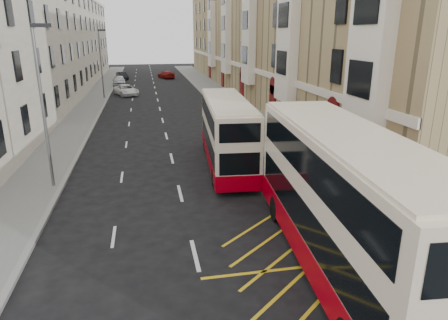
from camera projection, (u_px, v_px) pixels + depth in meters
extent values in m
cube|color=slate|center=(241.00, 112.00, 40.26)|extent=(4.00, 120.00, 0.15)
cube|color=slate|center=(81.00, 118.00, 37.40)|extent=(3.00, 120.00, 0.15)
cube|color=gray|center=(222.00, 113.00, 39.89)|extent=(0.25, 120.00, 0.15)
cube|color=gray|center=(98.00, 118.00, 37.68)|extent=(0.25, 120.00, 0.15)
cube|color=tan|center=(266.00, 35.00, 53.79)|extent=(10.00, 79.00, 15.00)
cube|color=white|center=(229.00, 62.00, 53.92)|extent=(0.18, 79.00, 0.50)
cube|color=white|center=(371.00, 37.00, 19.61)|extent=(0.80, 3.20, 10.00)
cube|color=white|center=(288.00, 36.00, 30.83)|extent=(0.80, 3.20, 10.00)
cube|color=white|center=(249.00, 35.00, 42.05)|extent=(0.80, 3.20, 10.00)
cube|color=white|center=(226.00, 35.00, 53.27)|extent=(0.80, 3.20, 10.00)
cube|color=white|center=(211.00, 35.00, 64.49)|extent=(0.80, 3.20, 10.00)
cube|color=#540809|center=(331.00, 133.00, 25.17)|extent=(0.20, 1.60, 3.00)
cube|color=#540809|center=(273.00, 102.00, 36.39)|extent=(0.20, 1.60, 3.00)
cube|color=#540809|center=(242.00, 86.00, 47.61)|extent=(0.20, 1.60, 3.00)
cube|color=#540809|center=(223.00, 76.00, 58.82)|extent=(0.20, 1.60, 3.00)
cube|color=#540809|center=(210.00, 69.00, 70.04)|extent=(0.20, 1.60, 3.00)
cube|color=#EEE8CF|center=(42.00, 43.00, 48.84)|extent=(9.00, 79.00, 13.00)
cube|color=black|center=(424.00, 227.00, 13.49)|extent=(0.08, 0.08, 2.60)
cylinder|color=#AD151E|center=(376.00, 243.00, 14.05)|extent=(0.06, 0.06, 1.00)
cylinder|color=#AD151E|center=(334.00, 206.00, 17.09)|extent=(0.06, 0.06, 1.00)
cylinder|color=#AD151E|center=(305.00, 180.00, 20.13)|extent=(0.06, 0.06, 1.00)
cube|color=#AD151E|center=(335.00, 195.00, 16.95)|extent=(0.05, 6.50, 0.06)
cube|color=#AD151E|center=(335.00, 205.00, 17.08)|extent=(0.05, 6.50, 0.06)
cylinder|color=slate|center=(43.00, 109.00, 19.54)|extent=(0.16, 0.16, 8.00)
cube|color=black|center=(41.00, 25.00, 18.43)|extent=(0.90, 0.18, 0.18)
cylinder|color=slate|center=(101.00, 64.00, 47.59)|extent=(0.16, 0.16, 8.00)
cube|color=black|center=(102.00, 30.00, 46.48)|extent=(0.90, 0.18, 0.18)
cube|color=beige|center=(344.00, 200.00, 12.90)|extent=(3.76, 12.23, 4.32)
cube|color=#9E000D|center=(339.00, 246.00, 13.41)|extent=(3.80, 12.26, 0.98)
cube|color=black|center=(342.00, 215.00, 13.06)|extent=(3.72, 11.27, 1.20)
cube|color=black|center=(348.00, 161.00, 12.50)|extent=(3.72, 11.27, 1.09)
cube|color=beige|center=(350.00, 134.00, 12.23)|extent=(3.61, 11.74, 0.13)
cube|color=black|center=(293.00, 159.00, 18.73)|extent=(2.32, 0.29, 1.42)
cube|color=black|center=(295.00, 111.00, 18.04)|extent=(1.92, 0.25, 0.49)
cylinder|color=black|center=(276.00, 209.00, 17.03)|extent=(0.40, 1.12, 1.09)
cylinder|color=black|center=(332.00, 206.00, 17.29)|extent=(0.40, 1.12, 1.09)
cube|color=beige|center=(227.00, 131.00, 23.68)|extent=(3.11, 10.29, 3.64)
cube|color=#9E000D|center=(227.00, 154.00, 24.11)|extent=(3.14, 10.32, 0.83)
cube|color=black|center=(227.00, 138.00, 23.81)|extent=(3.09, 9.48, 1.01)
cube|color=black|center=(227.00, 113.00, 23.34)|extent=(3.09, 9.48, 0.92)
cube|color=beige|center=(227.00, 100.00, 23.12)|extent=(2.99, 9.88, 0.11)
cube|color=black|center=(218.00, 120.00, 28.58)|extent=(1.96, 0.23, 1.20)
cube|color=black|center=(218.00, 94.00, 28.01)|extent=(1.61, 0.20, 0.41)
cube|color=black|center=(240.00, 164.00, 19.02)|extent=(1.96, 0.23, 1.11)
cylinder|color=black|center=(206.00, 145.00, 27.15)|extent=(0.33, 0.94, 0.92)
cylinder|color=black|center=(236.00, 144.00, 27.37)|extent=(0.33, 0.94, 0.92)
cylinder|color=black|center=(215.00, 177.00, 21.01)|extent=(0.33, 0.94, 0.92)
cylinder|color=black|center=(253.00, 176.00, 21.23)|extent=(0.33, 0.94, 0.92)
imported|color=black|center=(370.00, 223.00, 14.58)|extent=(1.17, 0.95, 1.87)
imported|color=white|center=(126.00, 90.00, 51.66)|extent=(3.70, 5.30, 1.34)
imported|color=#B7BAC0|center=(119.00, 81.00, 60.32)|extent=(2.09, 4.79, 1.61)
imported|color=black|center=(122.00, 76.00, 69.23)|extent=(2.38, 4.16, 1.30)
imported|color=maroon|center=(166.00, 75.00, 71.08)|extent=(3.26, 4.97, 1.34)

